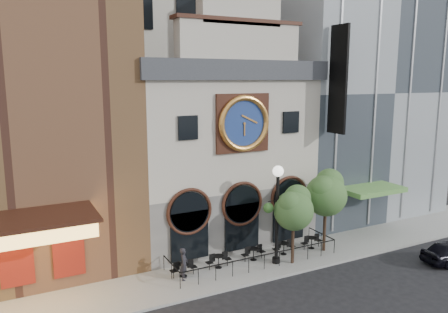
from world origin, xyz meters
name	(u,v)px	position (x,y,z in m)	size (l,w,h in m)	color
ground	(276,280)	(0.00, 0.00, 0.00)	(120.00, 120.00, 0.00)	black
sidewalk	(253,262)	(0.00, 2.50, 0.07)	(44.00, 5.00, 0.15)	gray
clock_building	(215,145)	(0.00, 7.82, 6.69)	(12.60, 8.78, 18.65)	#605E5B
retail_building	(339,91)	(12.99, 9.99, 10.14)	(14.00, 14.40, 20.00)	gray
cafe_railing	(253,254)	(0.00, 2.50, 0.60)	(10.60, 2.60, 0.90)	black
bistro_0	(184,269)	(-4.58, 2.50, 0.61)	(1.58, 0.68, 0.90)	black
bistro_1	(219,260)	(-2.31, 2.61, 0.61)	(1.58, 0.68, 0.90)	black
bistro_2	(253,253)	(0.12, 2.63, 0.61)	(1.58, 0.68, 0.90)	black
bistro_3	(284,247)	(2.31, 2.53, 0.61)	(1.58, 0.68, 0.90)	black
bistro_4	(312,242)	(4.52, 2.51, 0.61)	(1.58, 0.68, 0.90)	black
pedestrian	(184,264)	(-4.70, 2.13, 1.07)	(0.67, 0.44, 1.84)	black
lamppost	(277,204)	(1.14, 1.66, 3.89)	(1.93, 0.69, 6.05)	black
tree_left	(294,207)	(2.05, 1.23, 3.66)	(2.48, 2.39, 4.78)	#382619
tree_right	(326,192)	(5.07, 1.92, 4.07)	(2.78, 2.67, 5.35)	#382619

